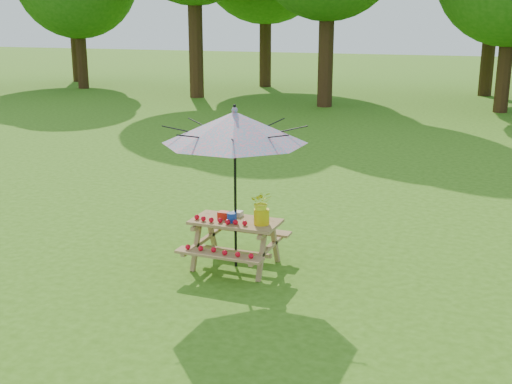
% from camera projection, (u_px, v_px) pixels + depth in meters
% --- Properties ---
extents(picnic_table, '(1.20, 1.32, 0.67)m').
position_uv_depth(picnic_table, '(236.00, 244.00, 8.82)').
color(picnic_table, olive).
rests_on(picnic_table, ground).
extents(patio_umbrella, '(2.56, 2.56, 2.25)m').
position_uv_depth(patio_umbrella, '(235.00, 127.00, 8.40)').
color(patio_umbrella, black).
rests_on(patio_umbrella, ground).
extents(produce_bins, '(0.30, 0.41, 0.13)m').
position_uv_depth(produce_bins, '(230.00, 216.00, 8.75)').
color(produce_bins, red).
rests_on(produce_bins, picnic_table).
extents(tomatoes_row, '(0.77, 0.13, 0.07)m').
position_uv_depth(tomatoes_row, '(220.00, 220.00, 8.61)').
color(tomatoes_row, red).
rests_on(tomatoes_row, picnic_table).
extents(flower_bucket, '(0.35, 0.33, 0.46)m').
position_uv_depth(flower_bucket, '(262.00, 207.00, 8.50)').
color(flower_bucket, '#DAB80B').
rests_on(flower_bucket, picnic_table).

